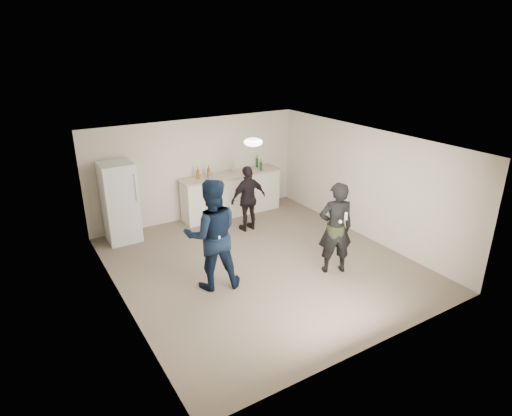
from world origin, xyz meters
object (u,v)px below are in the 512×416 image
counter (232,195)px  fridge (120,202)px  shaker (210,175)px  spectator (248,199)px  woman (336,228)px  man (212,235)px

counter → fridge: bearing=-178.6°
fridge → shaker: (2.20, -0.01, 0.28)m
counter → fridge: (-2.83, -0.07, 0.38)m
counter → spectator: 1.11m
shaker → woman: 3.68m
counter → man: size_ratio=1.26×
fridge → spectator: (2.71, -1.00, -0.11)m
counter → shaker: bearing=-172.3°
fridge → shaker: fridge is taller
counter → woman: woman is taller
shaker → man: man is taller
woman → spectator: woman is taller
fridge → shaker: 2.22m
counter → man: (-1.95, -2.90, 0.50)m
man → woman: size_ratio=1.13×
fridge → spectator: bearing=-20.3°
man → spectator: 2.60m
man → spectator: man is taller
woman → man: bearing=4.3°
man → spectator: bearing=-117.7°
man → woman: man is taller
shaker → woman: (0.92, -3.55, -0.26)m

